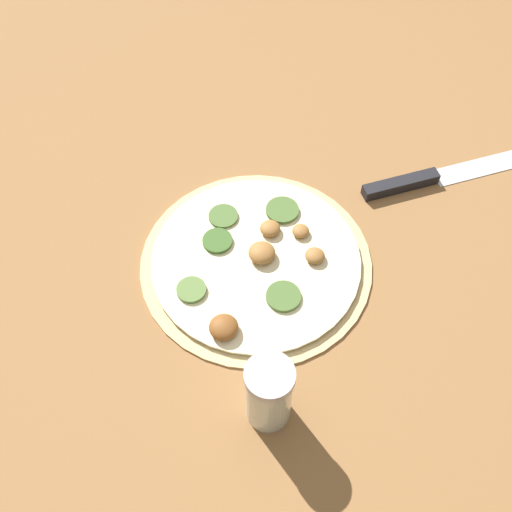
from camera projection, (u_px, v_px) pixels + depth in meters
The scene contains 4 objects.
ground_plane at pixel (256, 263), 0.84m from camera, with size 3.00×3.00×0.00m, color olive.
pizza at pixel (256, 261), 0.83m from camera, with size 0.32×0.32×0.03m.
knife at pixel (425, 179), 0.92m from camera, with size 0.31×0.05×0.02m.
spice_jar at pixel (269, 394), 0.67m from camera, with size 0.06×0.06×0.11m.
Camera 1 is at (-0.17, -0.44, 0.70)m, focal length 42.00 mm.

